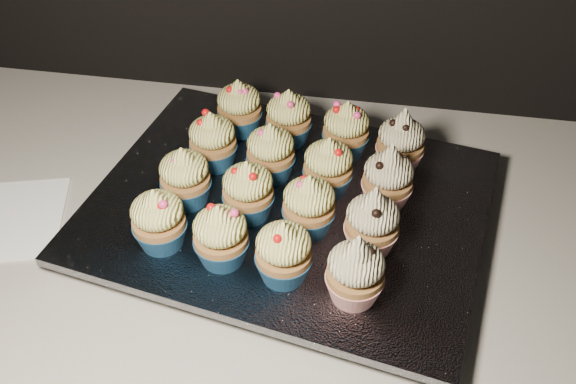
# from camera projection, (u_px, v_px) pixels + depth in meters

# --- Properties ---
(worktop) EXTENTS (2.44, 0.64, 0.04)m
(worktop) POSITION_uv_depth(u_px,v_px,m) (189.00, 227.00, 0.85)
(worktop) COLOR beige
(worktop) RESTS_ON cabinet
(napkin) EXTENTS (0.18, 0.18, 0.00)m
(napkin) POSITION_uv_depth(u_px,v_px,m) (6.00, 219.00, 0.83)
(napkin) COLOR white
(napkin) RESTS_ON worktop
(baking_tray) EXTENTS (0.50, 0.41, 0.02)m
(baking_tray) POSITION_uv_depth(u_px,v_px,m) (288.00, 214.00, 0.82)
(baking_tray) COLOR black
(baking_tray) RESTS_ON worktop
(foil_lining) EXTENTS (0.54, 0.46, 0.01)m
(foil_lining) POSITION_uv_depth(u_px,v_px,m) (288.00, 205.00, 0.81)
(foil_lining) COLOR silver
(foil_lining) RESTS_ON baking_tray
(cupcake_0) EXTENTS (0.06, 0.06, 0.08)m
(cupcake_0) POSITION_uv_depth(u_px,v_px,m) (159.00, 220.00, 0.73)
(cupcake_0) COLOR navy
(cupcake_0) RESTS_ON foil_lining
(cupcake_1) EXTENTS (0.06, 0.06, 0.08)m
(cupcake_1) POSITION_uv_depth(u_px,v_px,m) (221.00, 236.00, 0.71)
(cupcake_1) COLOR navy
(cupcake_1) RESTS_ON foil_lining
(cupcake_2) EXTENTS (0.06, 0.06, 0.08)m
(cupcake_2) POSITION_uv_depth(u_px,v_px,m) (284.00, 253.00, 0.69)
(cupcake_2) COLOR navy
(cupcake_2) RESTS_ON foil_lining
(cupcake_3) EXTENTS (0.06, 0.06, 0.10)m
(cupcake_3) POSITION_uv_depth(u_px,v_px,m) (355.00, 271.00, 0.67)
(cupcake_3) COLOR #AD1F18
(cupcake_3) RESTS_ON foil_lining
(cupcake_4) EXTENTS (0.06, 0.06, 0.08)m
(cupcake_4) POSITION_uv_depth(u_px,v_px,m) (185.00, 178.00, 0.78)
(cupcake_4) COLOR navy
(cupcake_4) RESTS_ON foil_lining
(cupcake_5) EXTENTS (0.06, 0.06, 0.08)m
(cupcake_5) POSITION_uv_depth(u_px,v_px,m) (248.00, 191.00, 0.77)
(cupcake_5) COLOR navy
(cupcake_5) RESTS_ON foil_lining
(cupcake_6) EXTENTS (0.06, 0.06, 0.08)m
(cupcake_6) POSITION_uv_depth(u_px,v_px,m) (309.00, 206.00, 0.75)
(cupcake_6) COLOR navy
(cupcake_6) RESTS_ON foil_lining
(cupcake_7) EXTENTS (0.06, 0.06, 0.10)m
(cupcake_7) POSITION_uv_depth(u_px,v_px,m) (372.00, 222.00, 0.72)
(cupcake_7) COLOR #AD1F18
(cupcake_7) RESTS_ON foil_lining
(cupcake_8) EXTENTS (0.06, 0.06, 0.08)m
(cupcake_8) POSITION_uv_depth(u_px,v_px,m) (213.00, 141.00, 0.84)
(cupcake_8) COLOR navy
(cupcake_8) RESTS_ON foil_lining
(cupcake_9) EXTENTS (0.06, 0.06, 0.08)m
(cupcake_9) POSITION_uv_depth(u_px,v_px,m) (271.00, 153.00, 0.82)
(cupcake_9) COLOR navy
(cupcake_9) RESTS_ON foil_lining
(cupcake_10) EXTENTS (0.06, 0.06, 0.08)m
(cupcake_10) POSITION_uv_depth(u_px,v_px,m) (328.00, 167.00, 0.80)
(cupcake_10) COLOR navy
(cupcake_10) RESTS_ON foil_lining
(cupcake_11) EXTENTS (0.06, 0.06, 0.10)m
(cupcake_11) POSITION_uv_depth(u_px,v_px,m) (388.00, 178.00, 0.78)
(cupcake_11) COLOR #AD1F18
(cupcake_11) RESTS_ON foil_lining
(cupcake_12) EXTENTS (0.06, 0.06, 0.08)m
(cupcake_12) POSITION_uv_depth(u_px,v_px,m) (239.00, 108.00, 0.89)
(cupcake_12) COLOR navy
(cupcake_12) RESTS_ON foil_lining
(cupcake_13) EXTENTS (0.06, 0.06, 0.08)m
(cupcake_13) POSITION_uv_depth(u_px,v_px,m) (289.00, 118.00, 0.87)
(cupcake_13) COLOR navy
(cupcake_13) RESTS_ON foil_lining
(cupcake_14) EXTENTS (0.06, 0.06, 0.08)m
(cupcake_14) POSITION_uv_depth(u_px,v_px,m) (346.00, 130.00, 0.85)
(cupcake_14) COLOR navy
(cupcake_14) RESTS_ON foil_lining
(cupcake_15) EXTENTS (0.06, 0.06, 0.10)m
(cupcake_15) POSITION_uv_depth(u_px,v_px,m) (401.00, 142.00, 0.83)
(cupcake_15) COLOR #AD1F18
(cupcake_15) RESTS_ON foil_lining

